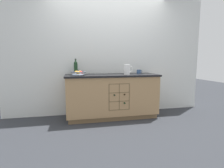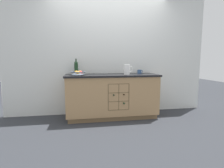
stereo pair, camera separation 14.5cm
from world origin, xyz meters
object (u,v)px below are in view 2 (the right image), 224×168
(white_pitcher, at_px, (127,69))
(ceramic_mug, at_px, (140,72))
(standing_wine_bottle, at_px, (76,67))
(fruit_bowl, at_px, (78,73))

(white_pitcher, relative_size, ceramic_mug, 1.67)
(ceramic_mug, distance_m, standing_wine_bottle, 1.34)
(white_pitcher, xyz_separation_m, standing_wine_bottle, (-0.98, 0.33, 0.04))
(fruit_bowl, relative_size, ceramic_mug, 2.35)
(ceramic_mug, xyz_separation_m, standing_wine_bottle, (-1.33, 0.06, 0.10))
(white_pitcher, bearing_deg, standing_wine_bottle, 161.64)
(ceramic_mug, relative_size, standing_wine_bottle, 0.38)
(fruit_bowl, height_order, ceramic_mug, fruit_bowl)
(white_pitcher, height_order, ceramic_mug, white_pitcher)
(standing_wine_bottle, bearing_deg, ceramic_mug, -2.51)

